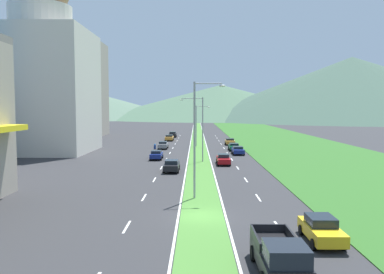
{
  "coord_description": "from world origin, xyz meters",
  "views": [
    {
      "loc": [
        -0.43,
        -28.41,
        7.97
      ],
      "look_at": [
        -1.3,
        52.23,
        2.03
      ],
      "focal_mm": 36.82,
      "sensor_mm": 36.0,
      "label": 1
    }
  ],
  "objects_px": {
    "street_lamp_mid": "(200,125)",
    "car_5": "(238,150)",
    "car_1": "(234,147)",
    "pickup_truck_0": "(280,257)",
    "car_4": "(321,229)",
    "car_8": "(156,155)",
    "car_2": "(173,134)",
    "car_9": "(223,159)",
    "car_3": "(163,145)",
    "street_lamp_far": "(198,123)",
    "motorcycle_rider": "(155,150)",
    "car_7": "(230,141)",
    "car_6": "(169,138)",
    "street_lamp_near": "(198,133)",
    "car_0": "(172,165)"
  },
  "relations": [
    {
      "from": "car_4",
      "to": "pickup_truck_0",
      "type": "height_order",
      "value": "pickup_truck_0"
    },
    {
      "from": "street_lamp_far",
      "to": "motorcycle_rider",
      "type": "bearing_deg",
      "value": -118.12
    },
    {
      "from": "street_lamp_near",
      "to": "car_7",
      "type": "height_order",
      "value": "street_lamp_near"
    },
    {
      "from": "car_8",
      "to": "motorcycle_rider",
      "type": "xyz_separation_m",
      "value": [
        -0.97,
        6.93,
        0.02
      ]
    },
    {
      "from": "car_7",
      "to": "car_9",
      "type": "distance_m",
      "value": 29.97
    },
    {
      "from": "car_8",
      "to": "car_9",
      "type": "distance_m",
      "value": 11.37
    },
    {
      "from": "street_lamp_far",
      "to": "car_4",
      "type": "bearing_deg",
      "value": -83.06
    },
    {
      "from": "car_5",
      "to": "car_9",
      "type": "height_order",
      "value": "car_9"
    },
    {
      "from": "car_0",
      "to": "car_6",
      "type": "height_order",
      "value": "car_0"
    },
    {
      "from": "car_1",
      "to": "car_8",
      "type": "bearing_deg",
      "value": -45.72
    },
    {
      "from": "car_2",
      "to": "car_5",
      "type": "relative_size",
      "value": 1.02
    },
    {
      "from": "car_2",
      "to": "car_3",
      "type": "xyz_separation_m",
      "value": [
        -0.06,
        -30.61,
        -0.03
      ]
    },
    {
      "from": "car_3",
      "to": "street_lamp_near",
      "type": "bearing_deg",
      "value": -171.12
    },
    {
      "from": "car_5",
      "to": "car_6",
      "type": "xyz_separation_m",
      "value": [
        -13.78,
        28.2,
        0.04
      ]
    },
    {
      "from": "car_6",
      "to": "pickup_truck_0",
      "type": "height_order",
      "value": "pickup_truck_0"
    },
    {
      "from": "street_lamp_mid",
      "to": "street_lamp_far",
      "type": "bearing_deg",
      "value": 90.56
    },
    {
      "from": "car_3",
      "to": "car_9",
      "type": "distance_m",
      "value": 23.48
    },
    {
      "from": "car_1",
      "to": "car_9",
      "type": "xyz_separation_m",
      "value": [
        -3.27,
        -18.33,
        0.03
      ]
    },
    {
      "from": "street_lamp_near",
      "to": "car_6",
      "type": "xyz_separation_m",
      "value": [
        -6.7,
        61.5,
        -5.06
      ]
    },
    {
      "from": "car_4",
      "to": "car_8",
      "type": "distance_m",
      "value": 40.11
    },
    {
      "from": "car_8",
      "to": "motorcycle_rider",
      "type": "distance_m",
      "value": 7.0
    },
    {
      "from": "street_lamp_mid",
      "to": "car_7",
      "type": "relative_size",
      "value": 2.13
    },
    {
      "from": "street_lamp_far",
      "to": "car_6",
      "type": "relative_size",
      "value": 1.77
    },
    {
      "from": "car_9",
      "to": "car_0",
      "type": "bearing_deg",
      "value": -47.78
    },
    {
      "from": "car_1",
      "to": "car_5",
      "type": "distance_m",
      "value": 6.21
    },
    {
      "from": "car_1",
      "to": "car_7",
      "type": "xyz_separation_m",
      "value": [
        0.21,
        11.43,
        0.01
      ]
    },
    {
      "from": "car_4",
      "to": "car_3",
      "type": "bearing_deg",
      "value": -165.38
    },
    {
      "from": "car_6",
      "to": "car_8",
      "type": "bearing_deg",
      "value": -179.36
    },
    {
      "from": "car_5",
      "to": "motorcycle_rider",
      "type": "bearing_deg",
      "value": -90.65
    },
    {
      "from": "car_3",
      "to": "pickup_truck_0",
      "type": "xyz_separation_m",
      "value": [
        10.43,
        -58.36,
        0.22
      ]
    },
    {
      "from": "street_lamp_far",
      "to": "motorcycle_rider",
      "type": "height_order",
      "value": "street_lamp_far"
    },
    {
      "from": "car_2",
      "to": "car_6",
      "type": "xyz_separation_m",
      "value": [
        -0.16,
        -11.37,
        -0.04
      ]
    },
    {
      "from": "pickup_truck_0",
      "to": "motorcycle_rider",
      "type": "relative_size",
      "value": 2.7
    },
    {
      "from": "car_1",
      "to": "car_6",
      "type": "height_order",
      "value": "car_6"
    },
    {
      "from": "car_2",
      "to": "street_lamp_mid",
      "type": "bearing_deg",
      "value": -171.93
    },
    {
      "from": "car_1",
      "to": "street_lamp_far",
      "type": "bearing_deg",
      "value": -139.49
    },
    {
      "from": "car_4",
      "to": "car_8",
      "type": "height_order",
      "value": "car_4"
    },
    {
      "from": "car_4",
      "to": "car_8",
      "type": "relative_size",
      "value": 0.98
    },
    {
      "from": "car_8",
      "to": "car_9",
      "type": "bearing_deg",
      "value": -118.11
    },
    {
      "from": "street_lamp_far",
      "to": "car_7",
      "type": "bearing_deg",
      "value": 26.46
    },
    {
      "from": "car_2",
      "to": "car_0",
      "type": "bearing_deg",
      "value": -176.72
    },
    {
      "from": "car_3",
      "to": "car_5",
      "type": "relative_size",
      "value": 0.96
    },
    {
      "from": "car_4",
      "to": "car_8",
      "type": "bearing_deg",
      "value": -160.1
    },
    {
      "from": "street_lamp_far",
      "to": "car_9",
      "type": "height_order",
      "value": "street_lamp_far"
    },
    {
      "from": "street_lamp_mid",
      "to": "car_8",
      "type": "relative_size",
      "value": 2.21
    },
    {
      "from": "car_1",
      "to": "pickup_truck_0",
      "type": "relative_size",
      "value": 0.86
    },
    {
      "from": "pickup_truck_0",
      "to": "motorcycle_rider",
      "type": "height_order",
      "value": "pickup_truck_0"
    },
    {
      "from": "street_lamp_mid",
      "to": "car_5",
      "type": "bearing_deg",
      "value": 55.26
    },
    {
      "from": "car_6",
      "to": "car_7",
      "type": "xyz_separation_m",
      "value": [
        13.9,
        -10.56,
        -0.03
      ]
    },
    {
      "from": "car_2",
      "to": "car_3",
      "type": "distance_m",
      "value": 30.61
    }
  ]
}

